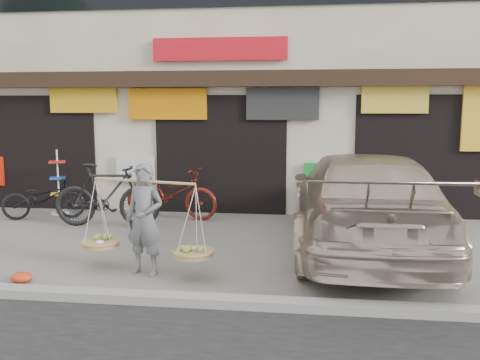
# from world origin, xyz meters

# --- Properties ---
(ground) EXTENTS (70.00, 70.00, 0.00)m
(ground) POSITION_xyz_m (0.00, 0.00, 0.00)
(ground) COLOR slate
(ground) RESTS_ON ground
(kerb) EXTENTS (70.00, 0.25, 0.12)m
(kerb) POSITION_xyz_m (0.00, -2.00, 0.06)
(kerb) COLOR gray
(kerb) RESTS_ON ground
(shophouse_block) EXTENTS (14.00, 6.32, 7.00)m
(shophouse_block) POSITION_xyz_m (-0.00, 6.42, 3.45)
(shophouse_block) COLOR beige
(shophouse_block) RESTS_ON ground
(street_vendor) EXTENTS (2.07, 0.91, 1.64)m
(street_vendor) POSITION_xyz_m (-0.41, -0.92, 0.76)
(street_vendor) COLOR slate
(street_vendor) RESTS_ON ground
(bike_0) EXTENTS (1.85, 1.13, 0.92)m
(bike_0) POSITION_xyz_m (-3.74, 2.38, 0.46)
(bike_0) COLOR black
(bike_0) RESTS_ON ground
(bike_1) EXTENTS (2.21, 0.76, 1.31)m
(bike_1) POSITION_xyz_m (-2.09, 1.87, 0.65)
(bike_1) COLOR black
(bike_1) RESTS_ON ground
(bike_2) EXTENTS (2.21, 1.05, 1.12)m
(bike_2) POSITION_xyz_m (-1.00, 2.80, 0.56)
(bike_2) COLOR #601910
(bike_2) RESTS_ON ground
(suv) EXTENTS (2.36, 5.78, 1.68)m
(suv) POSITION_xyz_m (2.90, 0.82, 0.84)
(suv) COLOR beige
(suv) RESTS_ON ground
(display_rack) EXTENTS (0.46, 0.46, 1.48)m
(display_rack) POSITION_xyz_m (-3.67, 2.94, 0.60)
(display_rack) COLOR silver
(display_rack) RESTS_ON ground
(red_bag) EXTENTS (0.31, 0.25, 0.14)m
(red_bag) POSITION_xyz_m (-2.03, -1.49, 0.07)
(red_bag) COLOR red
(red_bag) RESTS_ON ground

